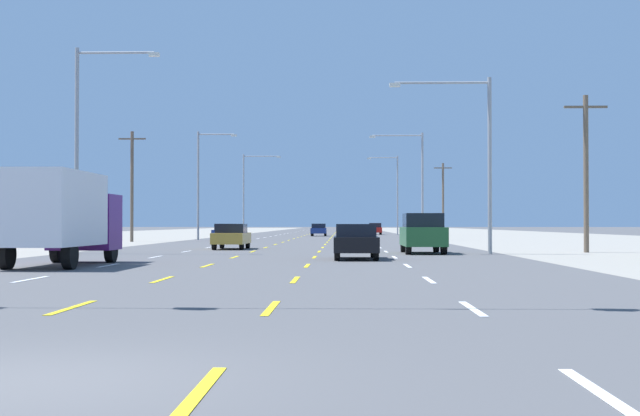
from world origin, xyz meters
TOP-DOWN VIEW (x-y plane):
  - ground_plane at (0.00, 66.00)m, footprint 572.00×572.00m
  - lot_apron_left at (-24.75, 66.00)m, footprint 28.00×440.00m
  - lot_apron_right at (24.75, 66.00)m, footprint 28.00×440.00m
  - lane_markings at (0.00, 104.50)m, footprint 10.64×227.60m
  - box_truck_far_left_nearest at (-6.82, 21.53)m, footprint 2.40×7.20m
  - sedan_inner_right_near at (3.54, 27.60)m, footprint 1.80×4.50m
  - suv_far_right_mid at (6.95, 34.57)m, footprint 1.98×4.90m
  - sedan_inner_left_midfar at (-3.44, 41.32)m, footprint 1.80×4.50m
  - sedan_far_left_far at (-7.15, 65.70)m, footprint 1.80×4.50m
  - sedan_center_turn_farther at (0.14, 92.56)m, footprint 1.80×4.50m
  - hatchback_far_right_farthest at (7.20, 105.43)m, footprint 1.72×3.90m
  - streetlight_left_row_0 at (-9.74, 33.94)m, footprint 4.19×0.26m
  - streetlight_right_row_0 at (9.54, 33.94)m, footprint 4.97×0.26m
  - streetlight_left_row_1 at (-9.82, 69.36)m, footprint 3.61×0.26m
  - streetlight_right_row_1 at (9.61, 69.36)m, footprint 4.87×0.26m
  - streetlight_left_row_2 at (-9.63, 104.79)m, footprint 5.01×0.26m
  - streetlight_right_row_2 at (9.76, 104.79)m, footprint 4.10×0.26m
  - utility_pole_right_row_0 at (15.40, 36.06)m, footprint 2.20×0.26m
  - utility_pole_left_row_1 at (-14.09, 60.91)m, footprint 2.20×0.26m
  - utility_pole_right_row_2 at (15.20, 96.94)m, footprint 2.20×0.26m

SIDE VIEW (x-z plane):
  - ground_plane at x=0.00m, z-range 0.00..0.00m
  - lot_apron_left at x=-24.75m, z-range 0.00..0.01m
  - lot_apron_right at x=24.75m, z-range 0.00..0.01m
  - lane_markings at x=0.00m, z-range 0.00..0.01m
  - sedan_inner_right_near at x=3.54m, z-range 0.03..1.49m
  - sedan_inner_left_midfar at x=-3.44m, z-range 0.03..1.49m
  - sedan_far_left_far at x=-7.15m, z-range 0.03..1.49m
  - sedan_center_turn_farther at x=0.14m, z-range 0.03..1.49m
  - hatchback_far_right_farthest at x=7.20m, z-range 0.01..1.55m
  - suv_far_right_mid at x=6.95m, z-range 0.04..2.02m
  - box_truck_far_left_nearest at x=-6.82m, z-range 0.22..3.45m
  - utility_pole_right_row_0 at x=15.40m, z-range 0.19..8.23m
  - utility_pole_right_row_2 at x=15.20m, z-range 0.19..9.05m
  - utility_pole_left_row_1 at x=-14.09m, z-range 0.19..9.13m
  - streetlight_right_row_0 at x=9.54m, z-range 0.84..9.45m
  - streetlight_left_row_1 at x=-9.82m, z-range 0.71..10.54m
  - streetlight_right_row_1 at x=9.61m, z-range 0.86..10.53m
  - streetlight_left_row_0 at x=-9.74m, z-range 0.79..10.96m
  - streetlight_right_row_2 at x=9.76m, z-range 0.78..11.17m
  - streetlight_left_row_2 at x=-9.63m, z-range 0.89..11.50m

